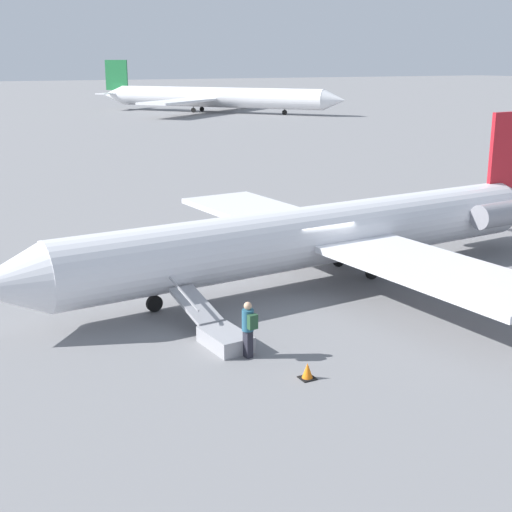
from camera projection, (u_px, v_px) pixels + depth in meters
The scene contains 6 objects.
ground_plane at pixel (313, 280), 28.78m from camera, with size 600.00×600.00×0.00m, color slate.
airplane_main at pixel (332, 232), 28.72m from camera, with size 27.30×20.65×6.31m.
airplane_taxiing_distant at pixel (213, 97), 120.33m from camera, with size 32.22×38.78×8.64m.
boarding_stairs at pixel (219, 332), 22.34m from camera, with size 1.35×4.08×1.61m.
passenger at pixel (248, 326), 21.08m from camera, with size 0.36×0.55×1.74m.
traffic_cone_near_stairs at pixel (307, 372), 19.86m from camera, with size 0.43×0.43×0.47m.
Camera 1 is at (14.63, 23.38, 8.60)m, focal length 50.00 mm.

